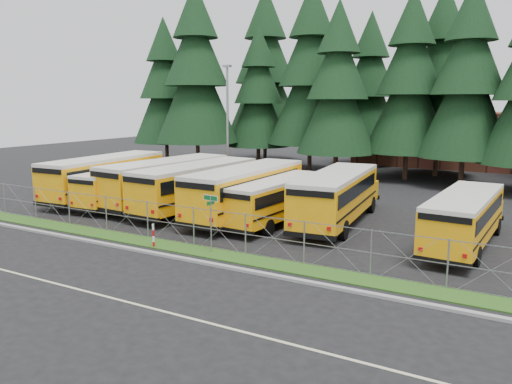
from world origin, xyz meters
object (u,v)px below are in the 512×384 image
(bus_4, at_px, (249,192))
(bus_3, at_px, (201,187))
(bus_5, at_px, (279,201))
(bus_0, at_px, (109,178))
(bus_6, at_px, (338,198))
(striped_bollard, at_px, (153,236))
(bus_2, at_px, (170,183))
(bus_east, at_px, (465,220))
(bus_1, at_px, (129,187))
(street_sign, at_px, (211,211))
(light_standard, at_px, (228,122))

(bus_4, bearing_deg, bus_3, -179.62)
(bus_5, bearing_deg, bus_4, 174.30)
(bus_0, xyz_separation_m, bus_5, (14.24, -0.38, -0.26))
(bus_6, bearing_deg, bus_5, -160.40)
(bus_3, height_order, bus_6, bus_3)
(bus_4, height_order, striped_bollard, bus_4)
(bus_2, height_order, bus_6, bus_2)
(bus_5, bearing_deg, bus_0, -177.77)
(bus_3, distance_m, bus_4, 3.74)
(bus_6, bearing_deg, bus_east, -17.01)
(bus_1, xyz_separation_m, street_sign, (11.49, -6.70, 0.75))
(bus_3, height_order, bus_east, bus_3)
(bus_2, xyz_separation_m, bus_6, (12.08, 0.58, -0.05))
(bus_3, distance_m, bus_6, 9.23)
(bus_3, xyz_separation_m, street_sign, (5.95, -7.50, 0.46))
(bus_5, height_order, striped_bollard, bus_5)
(bus_4, distance_m, striped_bollard, 8.23)
(bus_3, relative_size, bus_5, 1.18)
(striped_bollard, bearing_deg, bus_3, 109.81)
(bus_0, height_order, bus_1, bus_0)
(light_standard, bearing_deg, bus_4, -51.21)
(bus_0, distance_m, light_standard, 11.05)
(bus_1, relative_size, bus_5, 0.96)
(bus_2, xyz_separation_m, bus_5, (8.91, -0.88, -0.26))
(bus_0, xyz_separation_m, street_sign, (14.18, -7.47, 0.44))
(bus_1, height_order, street_sign, street_sign)
(bus_0, bearing_deg, bus_6, 0.34)
(street_sign, height_order, striped_bollard, street_sign)
(bus_0, relative_size, striped_bollard, 10.15)
(bus_5, relative_size, bus_east, 0.98)
(light_standard, bearing_deg, bus_east, -25.89)
(bus_3, distance_m, street_sign, 9.58)
(bus_1, bearing_deg, street_sign, -33.92)
(bus_3, height_order, striped_bollard, bus_3)
(bus_2, height_order, bus_3, bus_2)
(bus_1, xyz_separation_m, bus_5, (11.55, 0.39, 0.05))
(bus_5, bearing_deg, bus_east, 3.43)
(bus_1, distance_m, bus_5, 11.55)
(bus_0, bearing_deg, bus_2, 2.16)
(bus_4, bearing_deg, street_sign, -72.62)
(bus_5, distance_m, striped_bollard, 8.37)
(bus_3, bearing_deg, bus_east, 1.81)
(bus_1, height_order, striped_bollard, bus_1)
(bus_east, height_order, light_standard, light_standard)
(bus_0, bearing_deg, bus_5, -4.72)
(bus_2, height_order, bus_5, bus_2)
(bus_4, height_order, light_standard, light_standard)
(striped_bollard, bearing_deg, light_standard, 110.98)
(bus_2, relative_size, bus_4, 1.00)
(bus_1, bearing_deg, bus_5, -1.74)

